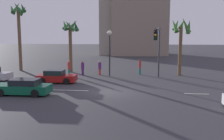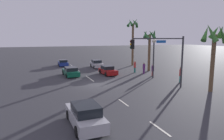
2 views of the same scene
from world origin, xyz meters
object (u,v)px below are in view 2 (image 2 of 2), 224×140
pedestrian_1 (153,70)px  palm_tree_1 (214,42)px  traffic_signal (164,53)px  streetlamp (154,50)px  car_2 (108,70)px  car_4 (97,64)px  car_1 (85,115)px  palm_tree_0 (149,40)px  palm_tree_2 (133,32)px  pedestrian_2 (135,66)px  pedestrian_3 (181,74)px  car_0 (63,63)px  car_3 (71,72)px  pedestrian_0 (144,68)px

pedestrian_1 → palm_tree_1: size_ratio=0.25×
traffic_signal → streetlamp: traffic_signal is taller
car_2 → car_4: bearing=175.7°
car_1 → palm_tree_0: bearing=138.8°
palm_tree_2 → traffic_signal: bearing=-16.8°
car_2 → pedestrian_2: (-0.05, 4.59, 0.39)m
pedestrian_3 → palm_tree_1: palm_tree_1 is taller
car_0 → streetlamp: streetlamp is taller
pedestrian_1 → palm_tree_1: (9.67, 0.81, 4.17)m
palm_tree_2 → pedestrian_1: bearing=-12.4°
traffic_signal → palm_tree_2: (-18.25, 5.52, 2.76)m
car_0 → car_4: car_4 is taller
car_4 → streetlamp: 13.61m
car_0 → palm_tree_1: bearing=24.3°
traffic_signal → pedestrian_1: bearing=156.2°
car_2 → pedestrian_3: (8.34, 6.63, 0.42)m
car_2 → car_4: car_4 is taller
car_3 → car_4: size_ratio=1.01×
car_4 → pedestrian_3: bearing=20.6°
car_0 → pedestrian_0: (13.63, 10.39, 0.31)m
pedestrian_3 → car_3: bearing=-127.6°
car_3 → palm_tree_2: 16.51m
pedestrian_0 → pedestrian_3: 7.02m
car_0 → traffic_signal: 23.99m
pedestrian_1 → car_4: bearing=-155.5°
car_0 → palm_tree_0: palm_tree_0 is taller
pedestrian_1 → pedestrian_3: (4.86, 0.95, 0.11)m
car_2 → palm_tree_2: (-7.98, 8.20, 6.10)m
pedestrian_2 → palm_tree_2: palm_tree_2 is taller
palm_tree_0 → car_4: bearing=-135.5°
palm_tree_1 → palm_tree_2: size_ratio=0.74×
pedestrian_3 → car_1: bearing=-59.9°
pedestrian_2 → palm_tree_0: (-0.60, 2.92, 4.07)m
pedestrian_3 → palm_tree_2: palm_tree_2 is taller
car_1 → car_4: car_1 is taller
streetlamp → pedestrian_1: streetlamp is taller
car_1 → car_3: 17.61m
palm_tree_2 → palm_tree_0: bearing=-5.4°
pedestrian_1 → pedestrian_3: 4.95m
pedestrian_1 → palm_tree_2: bearing=167.6°
traffic_signal → car_1: bearing=-58.4°
car_4 → car_3: bearing=-41.6°
car_0 → pedestrian_2: pedestrian_2 is taller
traffic_signal → pedestrian_0: (-8.85, 2.71, -3.05)m
streetlamp → pedestrian_3: (3.53, 1.74, -2.80)m
car_2 → pedestrian_1: (3.48, 5.67, 0.31)m
car_0 → car_2: bearing=22.3°
car_0 → pedestrian_3: size_ratio=2.11×
streetlamp → pedestrian_3: bearing=26.3°
car_1 → car_3: (-17.49, 2.10, -0.06)m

